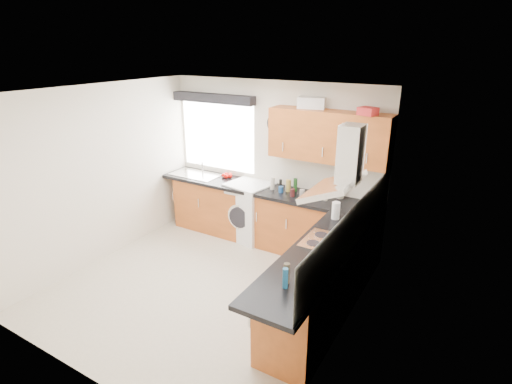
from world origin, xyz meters
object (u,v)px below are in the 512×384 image
Objects in this scene: oven at (325,280)px; upper_cabinets at (328,136)px; extractor_hood at (342,170)px; washing_machine at (249,211)px.

upper_cabinets is (-0.55, 1.32, 1.38)m from oven.
extractor_hood is 0.46× the size of upper_cabinets.
oven is at bearing -67.46° from upper_cabinets.
washing_machine is (-1.22, -0.10, -1.33)m from upper_cabinets.
washing_machine is (-1.87, 1.22, -1.30)m from extractor_hood.
oven is 1.35m from extractor_hood.
extractor_hood is 2.58m from washing_machine.
washing_machine is at bearing -175.07° from upper_cabinets.
washing_machine is at bearing 146.85° from extractor_hood.
extractor_hood reaches higher than oven.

